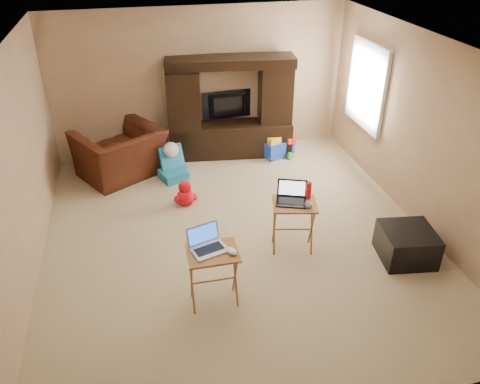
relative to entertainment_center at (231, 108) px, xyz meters
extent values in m
plane|color=#CAB78C|center=(-0.45, -2.45, -0.87)|extent=(5.50, 5.50, 0.00)
plane|color=silver|center=(-0.45, -2.45, 1.63)|extent=(5.50, 5.50, 0.00)
plane|color=tan|center=(-0.45, 0.30, 0.38)|extent=(5.00, 0.00, 5.00)
plane|color=tan|center=(-0.45, -5.20, 0.38)|extent=(5.00, 0.00, 5.00)
plane|color=tan|center=(-2.95, -2.45, 0.38)|extent=(0.00, 5.50, 5.50)
plane|color=tan|center=(2.05, -2.45, 0.38)|extent=(0.00, 5.50, 5.50)
plane|color=white|center=(2.03, -0.90, 0.53)|extent=(0.00, 1.20, 1.20)
cube|color=white|center=(2.01, -0.90, 0.53)|extent=(0.06, 1.14, 1.34)
cube|color=black|center=(0.00, 0.00, 0.00)|extent=(2.17, 0.80, 1.74)
imported|color=black|center=(0.00, 0.19, -0.04)|extent=(0.89, 0.20, 0.51)
imported|color=#441C0E|center=(-1.91, -0.39, -0.47)|extent=(1.60, 1.55, 0.80)
cube|color=black|center=(1.50, -3.39, -0.67)|extent=(0.71, 0.71, 0.40)
cube|color=#A15F27|center=(-0.97, -3.61, -0.52)|extent=(0.54, 0.44, 0.70)
cube|color=#AA6329|center=(0.18, -2.89, -0.52)|extent=(0.62, 0.54, 0.69)
cube|color=silver|center=(-1.00, -3.58, -0.05)|extent=(0.44, 0.39, 0.24)
cube|color=black|center=(0.14, -2.87, -0.05)|extent=(0.44, 0.41, 0.24)
ellipsoid|color=white|center=(-0.78, -3.68, -0.14)|extent=(0.14, 0.17, 0.06)
ellipsoid|color=#403F44|center=(0.31, -3.01, -0.15)|extent=(0.11, 0.15, 0.06)
cylinder|color=red|center=(0.38, -2.81, -0.07)|extent=(0.07, 0.07, 0.21)
camera|label=1|loc=(-1.57, -7.44, 2.88)|focal=35.00mm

